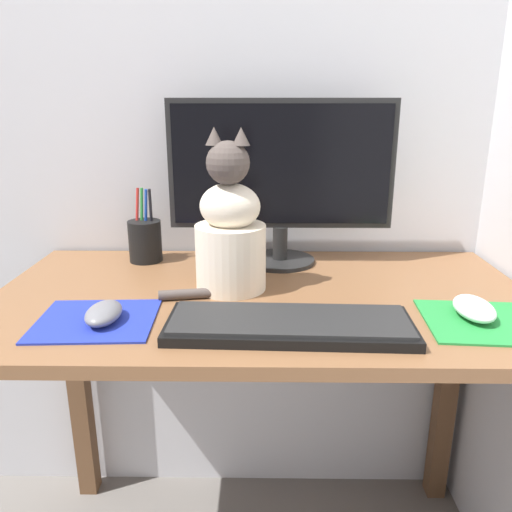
{
  "coord_description": "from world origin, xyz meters",
  "views": [
    {
      "loc": [
        0.0,
        -0.97,
        1.12
      ],
      "look_at": [
        -0.01,
        -0.07,
        0.84
      ],
      "focal_mm": 35.0,
      "sensor_mm": 36.0,
      "label": 1
    }
  ],
  "objects_px": {
    "computer_mouse_right": "(473,308)",
    "pen_cup": "(144,240)",
    "monitor": "(280,175)",
    "cat": "(229,232)",
    "computer_mouse_left": "(102,313)",
    "keyboard": "(288,324)"
  },
  "relations": [
    {
      "from": "cat",
      "to": "computer_mouse_right",
      "type": "bearing_deg",
      "value": -8.31
    },
    {
      "from": "keyboard",
      "to": "pen_cup",
      "type": "xyz_separation_m",
      "value": [
        -0.34,
        0.4,
        0.04
      ]
    },
    {
      "from": "monitor",
      "to": "cat",
      "type": "height_order",
      "value": "monitor"
    },
    {
      "from": "monitor",
      "to": "keyboard",
      "type": "bearing_deg",
      "value": -89.4
    },
    {
      "from": "computer_mouse_right",
      "to": "cat",
      "type": "xyz_separation_m",
      "value": [
        -0.45,
        0.15,
        0.1
      ]
    },
    {
      "from": "monitor",
      "to": "cat",
      "type": "distance_m",
      "value": 0.23
    },
    {
      "from": "keyboard",
      "to": "computer_mouse_left",
      "type": "bearing_deg",
      "value": 177.57
    },
    {
      "from": "keyboard",
      "to": "computer_mouse_right",
      "type": "distance_m",
      "value": 0.34
    },
    {
      "from": "computer_mouse_right",
      "to": "pen_cup",
      "type": "bearing_deg",
      "value": 153.15
    },
    {
      "from": "keyboard",
      "to": "computer_mouse_right",
      "type": "xyz_separation_m",
      "value": [
        0.34,
        0.05,
        0.01
      ]
    },
    {
      "from": "monitor",
      "to": "pen_cup",
      "type": "xyz_separation_m",
      "value": [
        -0.33,
        0.01,
        -0.16
      ]
    },
    {
      "from": "pen_cup",
      "to": "monitor",
      "type": "bearing_deg",
      "value": -1.86
    },
    {
      "from": "cat",
      "to": "computer_mouse_left",
      "type": "bearing_deg",
      "value": -130.57
    },
    {
      "from": "computer_mouse_left",
      "to": "keyboard",
      "type": "bearing_deg",
      "value": -4.36
    },
    {
      "from": "computer_mouse_left",
      "to": "monitor",
      "type": "bearing_deg",
      "value": 47.82
    },
    {
      "from": "monitor",
      "to": "computer_mouse_left",
      "type": "height_order",
      "value": "monitor"
    },
    {
      "from": "computer_mouse_left",
      "to": "cat",
      "type": "distance_m",
      "value": 0.3
    },
    {
      "from": "monitor",
      "to": "cat",
      "type": "xyz_separation_m",
      "value": [
        -0.11,
        -0.18,
        -0.09
      ]
    },
    {
      "from": "monitor",
      "to": "keyboard",
      "type": "relative_size",
      "value": 1.23
    },
    {
      "from": "computer_mouse_right",
      "to": "cat",
      "type": "bearing_deg",
      "value": 161.76
    },
    {
      "from": "keyboard",
      "to": "cat",
      "type": "distance_m",
      "value": 0.26
    },
    {
      "from": "monitor",
      "to": "pen_cup",
      "type": "distance_m",
      "value": 0.37
    }
  ]
}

